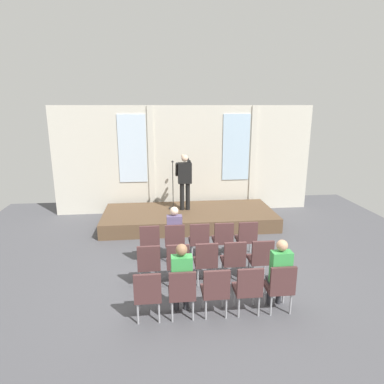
{
  "coord_description": "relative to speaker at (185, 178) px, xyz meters",
  "views": [
    {
      "loc": [
        -0.96,
        -6.21,
        3.64
      ],
      "look_at": [
        -0.03,
        2.43,
        1.36
      ],
      "focal_mm": 31.05,
      "sensor_mm": 36.0,
      "label": 1
    }
  ],
  "objects": [
    {
      "name": "chair_r1_c2",
      "position": [
        0.12,
        -3.79,
        -0.91
      ],
      "size": [
        0.46,
        0.44,
        0.94
      ],
      "color": "#99999E",
      "rests_on": "ground"
    },
    {
      "name": "chair_r0_c2",
      "position": [
        0.12,
        -2.66,
        -0.91
      ],
      "size": [
        0.46,
        0.44,
        0.94
      ],
      "color": "#99999E",
      "rests_on": "ground"
    },
    {
      "name": "audience_r0_c1",
      "position": [
        -0.47,
        -2.58,
        -0.71
      ],
      "size": [
        0.36,
        0.39,
        1.34
      ],
      "color": "#2D2D33",
      "rests_on": "ground"
    },
    {
      "name": "speaker",
      "position": [
        0.0,
        0.0,
        0.0
      ],
      "size": [
        0.51,
        0.69,
        1.74
      ],
      "color": "black",
      "rests_on": "stage_platform"
    },
    {
      "name": "chair_r2_c4",
      "position": [
        1.29,
        -4.92,
        -0.91
      ],
      "size": [
        0.46,
        0.44,
        0.94
      ],
      "color": "#99999E",
      "rests_on": "ground"
    },
    {
      "name": "ground_plane",
      "position": [
        0.12,
        -3.81,
        -1.45
      ],
      "size": [
        13.07,
        13.07,
        0.0
      ],
      "primitive_type": "plane",
      "color": "#4C4C51"
    },
    {
      "name": "stage_platform",
      "position": [
        0.12,
        -0.18,
        -1.23
      ],
      "size": [
        5.28,
        2.19,
        0.43
      ],
      "primitive_type": "cube",
      "color": "brown",
      "rests_on": "ground"
    },
    {
      "name": "chair_r0_c0",
      "position": [
        -1.05,
        -2.66,
        -0.91
      ],
      "size": [
        0.46,
        0.44,
        0.94
      ],
      "color": "#99999E",
      "rests_on": "ground"
    },
    {
      "name": "chair_r2_c2",
      "position": [
        0.12,
        -4.92,
        -0.91
      ],
      "size": [
        0.46,
        0.44,
        0.94
      ],
      "color": "#99999E",
      "rests_on": "ground"
    },
    {
      "name": "audience_r2_c1",
      "position": [
        -0.47,
        -4.85,
        -0.69
      ],
      "size": [
        0.36,
        0.39,
        1.38
      ],
      "color": "#2D2D33",
      "rests_on": "ground"
    },
    {
      "name": "chair_r0_c1",
      "position": [
        -0.47,
        -2.66,
        -0.91
      ],
      "size": [
        0.46,
        0.44,
        0.94
      ],
      "color": "#99999E",
      "rests_on": "ground"
    },
    {
      "name": "mic_stand",
      "position": [
        -0.36,
        0.11,
        -0.68
      ],
      "size": [
        0.28,
        0.28,
        1.55
      ],
      "color": "black",
      "rests_on": "stage_platform"
    },
    {
      "name": "chair_r0_c4",
      "position": [
        1.29,
        -2.66,
        -0.91
      ],
      "size": [
        0.46,
        0.44,
        0.94
      ],
      "color": "#99999E",
      "rests_on": "ground"
    },
    {
      "name": "chair_r1_c1",
      "position": [
        -0.47,
        -3.79,
        -0.91
      ],
      "size": [
        0.46,
        0.44,
        0.94
      ],
      "color": "#99999E",
      "rests_on": "ground"
    },
    {
      "name": "chair_r2_c1",
      "position": [
        -0.47,
        -4.92,
        -0.91
      ],
      "size": [
        0.46,
        0.44,
        0.94
      ],
      "color": "#99999E",
      "rests_on": "ground"
    },
    {
      "name": "chair_r2_c3",
      "position": [
        0.7,
        -4.92,
        -0.91
      ],
      "size": [
        0.46,
        0.44,
        0.94
      ],
      "color": "#99999E",
      "rests_on": "ground"
    },
    {
      "name": "audience_r2_c4",
      "position": [
        1.29,
        -4.85,
        -0.69
      ],
      "size": [
        0.36,
        0.39,
        1.38
      ],
      "color": "#2D2D33",
      "rests_on": "ground"
    },
    {
      "name": "chair_r0_c3",
      "position": [
        0.7,
        -2.66,
        -0.91
      ],
      "size": [
        0.46,
        0.44,
        0.94
      ],
      "color": "#99999E",
      "rests_on": "ground"
    },
    {
      "name": "chair_r1_c4",
      "position": [
        1.29,
        -3.79,
        -0.91
      ],
      "size": [
        0.46,
        0.44,
        0.94
      ],
      "color": "#99999E",
      "rests_on": "ground"
    },
    {
      "name": "chair_r1_c3",
      "position": [
        0.7,
        -3.79,
        -0.91
      ],
      "size": [
        0.46,
        0.44,
        0.94
      ],
      "color": "#99999E",
      "rests_on": "ground"
    },
    {
      "name": "rear_partition",
      "position": [
        0.14,
        1.21,
        0.39
      ],
      "size": [
        8.79,
        0.14,
        3.64
      ],
      "color": "beige",
      "rests_on": "ground"
    },
    {
      "name": "chair_r2_c0",
      "position": [
        -1.05,
        -4.92,
        -0.91
      ],
      "size": [
        0.46,
        0.44,
        0.94
      ],
      "color": "#99999E",
      "rests_on": "ground"
    },
    {
      "name": "chair_r1_c0",
      "position": [
        -1.05,
        -3.79,
        -0.91
      ],
      "size": [
        0.46,
        0.44,
        0.94
      ],
      "color": "#99999E",
      "rests_on": "ground"
    }
  ]
}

